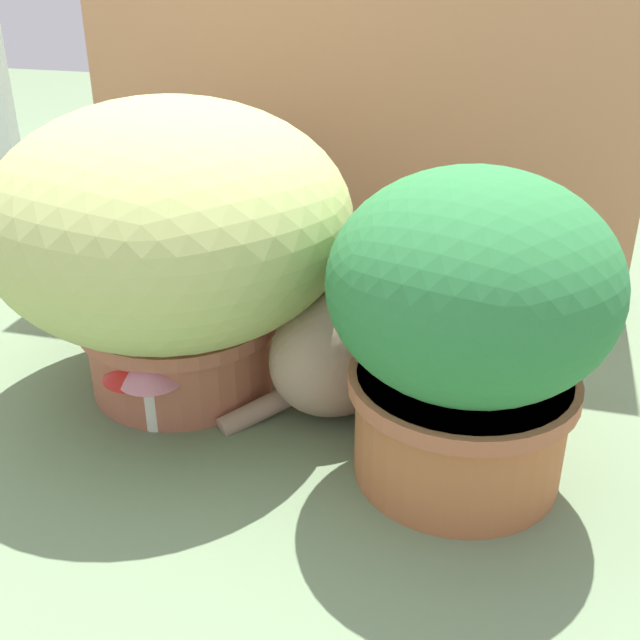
{
  "coord_description": "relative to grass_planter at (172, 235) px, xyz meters",
  "views": [
    {
      "loc": [
        0.46,
        -1.08,
        0.72
      ],
      "look_at": [
        0.19,
        -0.04,
        0.18
      ],
      "focal_mm": 43.7,
      "sensor_mm": 36.0,
      "label": 1
    }
  ],
  "objects": [
    {
      "name": "grass_planter",
      "position": [
        0.0,
        0.0,
        0.0
      ],
      "size": [
        0.59,
        0.59,
        0.5
      ],
      "color": "#AE6348",
      "rests_on": "ground"
    },
    {
      "name": "cardboard_backdrop",
      "position": [
        0.18,
        0.55,
        0.2
      ],
      "size": [
        1.21,
        0.03,
        0.95
      ],
      "primitive_type": "cube",
      "color": "tan",
      "rests_on": "ground"
    },
    {
      "name": "mushroom_ornament_pink",
      "position": [
        0.01,
        -0.14,
        -0.18
      ],
      "size": [
        0.11,
        0.11,
        0.14
      ],
      "color": "silver",
      "rests_on": "ground"
    },
    {
      "name": "ground_plane",
      "position": [
        0.07,
        -0.01,
        -0.28
      ],
      "size": [
        6.0,
        6.0,
        0.0
      ],
      "primitive_type": "plane",
      "color": "#677F5B"
    },
    {
      "name": "leafy_planter",
      "position": [
        0.49,
        -0.13,
        -0.03
      ],
      "size": [
        0.39,
        0.39,
        0.46
      ],
      "color": "#B4693C",
      "rests_on": "ground"
    },
    {
      "name": "cat",
      "position": [
        0.3,
        0.0,
        -0.16
      ],
      "size": [
        0.34,
        0.31,
        0.32
      ],
      "color": "tan",
      "rests_on": "ground"
    },
    {
      "name": "mushroom_ornament_red",
      "position": [
        -0.02,
        -0.13,
        -0.19
      ],
      "size": [
        0.11,
        0.11,
        0.13
      ],
      "color": "silver",
      "rests_on": "ground"
    }
  ]
}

